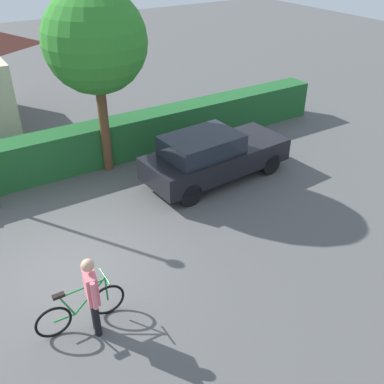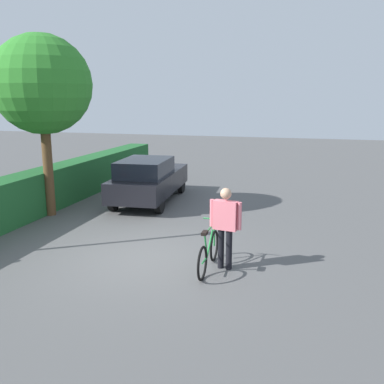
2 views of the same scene
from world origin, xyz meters
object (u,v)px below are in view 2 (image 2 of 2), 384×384
person_rider (225,222)px  tree_kerbside (42,85)px  parked_car_near (149,179)px  bicycle (209,252)px

person_rider → tree_kerbside: bearing=65.4°
person_rider → tree_kerbside: size_ratio=0.33×
parked_car_near → person_rider: size_ratio=2.62×
person_rider → tree_kerbside: 7.12m
person_rider → tree_kerbside: tree_kerbside is taller
bicycle → tree_kerbside: bearing=62.9°
tree_kerbside → parked_car_near: bearing=-43.9°
tree_kerbside → person_rider: bearing=-114.6°
parked_car_near → bicycle: parked_car_near is taller
bicycle → tree_kerbside: tree_kerbside is taller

